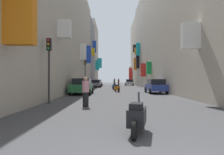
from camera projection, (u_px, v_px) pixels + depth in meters
name	position (u px, v px, depth m)	size (l,w,h in m)	color
ground_plane	(117.00, 89.00, 32.00)	(140.00, 140.00, 0.00)	#424244
building_left_mid_a	(53.00, 30.00, 24.44)	(7.00, 29.96, 14.98)	#B2A899
building_left_mid_b	(79.00, 54.00, 44.17)	(6.75, 9.51, 14.22)	gray
building_left_mid_c	(86.00, 55.00, 55.51)	(7.21, 13.16, 16.44)	#B2A899
building_right_near	(200.00, 14.00, 20.10)	(7.18, 36.07, 16.04)	#B2A899
building_right_mid_a	(152.00, 45.00, 43.86)	(6.83, 11.43, 18.11)	#B2A899
building_right_mid_b	(144.00, 54.00, 55.82)	(6.98, 12.50, 17.34)	#BCB29E
parked_car_grey	(96.00, 83.00, 37.88)	(1.97, 4.43, 1.38)	slate
parked_car_blue	(156.00, 86.00, 21.46)	(1.85, 4.11, 1.50)	navy
parked_car_green	(82.00, 86.00, 19.99)	(2.03, 4.21, 1.58)	#236638
parked_car_silver	(130.00, 82.00, 48.88)	(1.98, 3.90, 1.49)	#B7B7BC
parked_car_red	(98.00, 83.00, 42.94)	(1.88, 3.91, 1.44)	#B21E1E
scooter_blue	(115.00, 87.00, 28.71)	(0.65, 1.93, 1.13)	#2D4CAD
scooter_black	(137.00, 116.00, 5.50)	(0.67, 1.81, 1.13)	black
scooter_orange	(117.00, 88.00, 23.72)	(0.70, 1.78, 1.13)	orange
pedestrian_crossing	(119.00, 82.00, 42.82)	(0.50, 0.50, 1.69)	black
pedestrian_near_left	(86.00, 92.00, 10.86)	(0.51, 0.51, 1.62)	black
pedestrian_near_right	(115.00, 82.00, 42.02)	(0.54, 0.54, 1.71)	black
traffic_light_near_corner	(49.00, 59.00, 12.22)	(0.26, 0.34, 3.98)	#2D2D2D
traffic_light_far_corner	(86.00, 69.00, 29.23)	(0.26, 0.34, 4.36)	#2D2D2D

